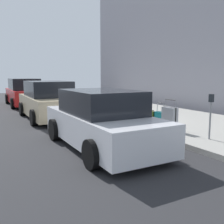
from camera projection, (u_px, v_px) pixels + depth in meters
name	position (u px, v px, depth m)	size (l,w,h in m)	color
ground_plane	(110.00, 123.00, 10.40)	(40.00, 40.00, 0.00)	#28282B
sidewalk_curb	(158.00, 116.00, 11.59)	(18.00, 5.00, 0.14)	#9E9B93
suitcase_silver_0	(170.00, 119.00, 8.29)	(0.52, 0.30, 1.02)	#9EA0A8
suitcase_teal_1	(160.00, 120.00, 8.78)	(0.39, 0.20, 0.87)	#0F606B
suitcase_olive_2	(151.00, 118.00, 9.21)	(0.45, 0.27, 0.56)	#59601E
suitcase_black_3	(142.00, 114.00, 9.66)	(0.43, 0.21, 0.98)	black
suitcase_red_4	(132.00, 111.00, 10.01)	(0.39, 0.23, 0.95)	red
suitcase_maroon_5	(129.00, 112.00, 10.50)	(0.38, 0.24, 0.78)	maroon
suitcase_navy_6	(122.00, 110.00, 10.89)	(0.42, 0.28, 0.79)	navy
suitcase_silver_7	(115.00, 109.00, 11.33)	(0.45, 0.27, 0.82)	#9EA0A8
suitcase_teal_8	(110.00, 108.00, 11.78)	(0.43, 0.26, 0.80)	#0F606B
suitcase_olive_9	(106.00, 105.00, 12.20)	(0.37, 0.21, 0.82)	#59601E
fire_hydrant	(96.00, 103.00, 12.97)	(0.39, 0.21, 0.73)	red
bollard_post	(87.00, 100.00, 13.56)	(0.15, 0.15, 0.88)	brown
parking_meter	(211.00, 110.00, 7.10)	(0.12, 0.09, 1.27)	slate
parked_car_white_0	(101.00, 121.00, 6.80)	(4.38, 2.00, 1.54)	silver
parked_car_beige_1	(48.00, 101.00, 11.31)	(4.53, 2.13, 1.65)	tan
parked_car_red_2	(24.00, 93.00, 16.19)	(4.78, 2.07, 1.68)	#AD1619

